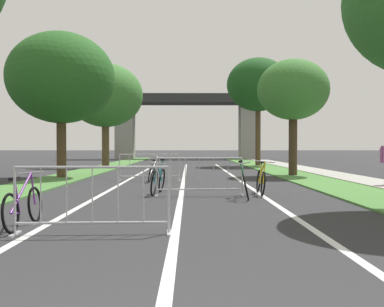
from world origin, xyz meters
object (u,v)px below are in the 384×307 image
Objects in this scene: crowd_barrier_second at (200,177)px; bicycle_teal_5 at (158,181)px; bicycle_purple_1 at (23,206)px; bicycle_green_2 at (245,183)px; tree_left_oak_near at (105,96)px; bicycle_silver_3 at (153,172)px; tree_right_pine_near at (258,85)px; crowd_barrier_third at (149,168)px; crowd_barrier_nearest at (92,200)px; tree_left_maple_mid at (61,78)px; tree_right_cypress_far at (293,90)px; bicycle_yellow_0 at (261,181)px.

crowd_barrier_second is 1.25m from bicycle_teal_5.
bicycle_purple_1 is at bearing -122.69° from crowd_barrier_second.
tree_left_oak_near is at bearing -62.46° from bicycle_green_2.
bicycle_silver_3 is (1.37, 9.64, 0.03)m from bicycle_purple_1.
tree_right_pine_near is 19.21m from bicycle_teal_5.
tree_left_oak_near is 13.69m from crowd_barrier_third.
crowd_barrier_nearest is 5.79m from bicycle_teal_5.
crowd_barrier_third is at bearing 83.75° from bicycle_purple_1.
tree_left_maple_mid is 12.42m from bicycle_purple_1.
crowd_barrier_nearest is 1.44× the size of bicycle_green_2.
crowd_barrier_second is at bearing -18.26° from bicycle_green_2.
tree_right_cypress_far is 15.20m from bicycle_purple_1.
crowd_barrier_second is 1.82m from bicycle_yellow_0.
tree_left_oak_near is 18.37m from bicycle_teal_5.
tree_right_pine_near is (10.06, 11.34, 1.28)m from tree_left_maple_mid.
bicycle_teal_5 is at bearing 158.09° from crowd_barrier_second.
bicycle_silver_3 is (4.18, -12.77, -4.33)m from tree_left_oak_near.
tree_left_maple_mid reaches higher than bicycle_green_2.
crowd_barrier_nearest is (3.91, -12.09, -3.69)m from tree_left_maple_mid.
tree_left_oak_near reaches higher than bicycle_yellow_0.
bicycle_teal_5 is (-5.57, -7.60, -3.49)m from tree_right_cypress_far.
tree_right_cypress_far is 3.06× the size of bicycle_teal_5.
crowd_barrier_third is at bearing -115.85° from tree_right_pine_near.
bicycle_yellow_0 is at bearing -109.42° from tree_right_cypress_far.
tree_left_maple_mid reaches higher than bicycle_teal_5.
bicycle_teal_5 is at bearing -79.73° from bicycle_silver_3.
bicycle_purple_1 is 1.01× the size of bicycle_green_2.
bicycle_silver_3 is at bearing -65.84° from crowd_barrier_third.
tree_left_oak_near reaches higher than crowd_barrier_nearest.
tree_right_cypress_far is 9.84m from bicycle_green_2.
bicycle_green_2 is at bearing -110.68° from tree_right_cypress_far.
crowd_barrier_third is at bearing 117.90° from bicycle_silver_3.
tree_right_cypress_far is at bearing 61.29° from crowd_barrier_second.
crowd_barrier_third is at bearing -72.07° from tree_left_oak_near.
bicycle_purple_1 is (-3.03, -4.72, -0.16)m from crowd_barrier_second.
tree_right_pine_near is at bearing 64.15° from crowd_barrier_third.
tree_left_maple_mid is 0.90× the size of tree_left_oak_near.
tree_right_pine_near reaches higher than crowd_barrier_second.
tree_left_maple_mid is 10.73m from bicycle_green_2.
tree_right_cypress_far reaches higher than crowd_barrier_third.
bicycle_teal_5 is (0.61, 5.76, -0.14)m from crowd_barrier_nearest.
tree_left_maple_mid is 5.54m from crowd_barrier_third.
bicycle_yellow_0 is at bearing -98.54° from tree_right_pine_near.
tree_left_oak_near is 4.05× the size of bicycle_purple_1.
tree_right_cypress_far reaches higher than bicycle_yellow_0.
bicycle_teal_5 reaches higher than bicycle_green_2.
bicycle_yellow_0 is at bearing -66.21° from tree_left_oak_near.
tree_left_oak_near is 2.84× the size of crowd_barrier_third.
tree_left_oak_near is 19.30m from bicycle_yellow_0.
bicycle_yellow_0 is at bearing -53.38° from crowd_barrier_third.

